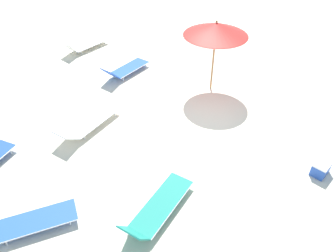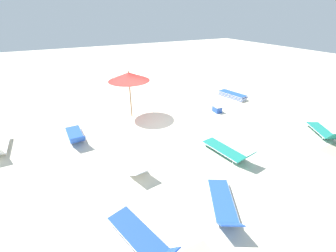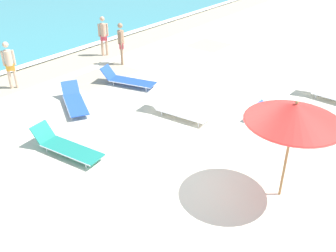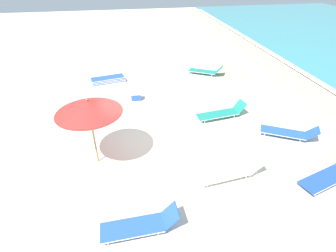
# 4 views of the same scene
# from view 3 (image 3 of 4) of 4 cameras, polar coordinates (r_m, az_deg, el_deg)

# --- Properties ---
(ground_plane) EXTENTS (60.00, 60.00, 0.16)m
(ground_plane) POSITION_cam_3_polar(r_m,az_deg,el_deg) (9.30, 4.91, -8.96)
(ground_plane) COLOR beige
(beach_umbrella) EXTENTS (2.07, 2.07, 2.43)m
(beach_umbrella) POSITION_cam_3_polar(r_m,az_deg,el_deg) (8.11, 18.76, 1.86)
(beach_umbrella) COLOR #9E7547
(beach_umbrella) RESTS_ON ground_plane
(sun_lounger_under_umbrella) EXTENTS (0.86, 2.23, 0.51)m
(sun_lounger_under_umbrella) POSITION_cam_3_polar(r_m,az_deg,el_deg) (11.99, 1.45, 2.43)
(sun_lounger_under_umbrella) COLOR white
(sun_lounger_under_umbrella) RESTS_ON ground_plane
(sun_lounger_beside_umbrella) EXTENTS (0.89, 2.23, 0.62)m
(sun_lounger_beside_umbrella) POSITION_cam_3_polar(r_m,az_deg,el_deg) (10.51, -15.31, -2.99)
(sun_lounger_beside_umbrella) COLOR #1E8475
(sun_lounger_beside_umbrella) RESTS_ON ground_plane
(sun_lounger_near_water_left) EXTENTS (1.17, 2.18, 0.61)m
(sun_lounger_near_water_left) POSITION_cam_3_polar(r_m,az_deg,el_deg) (14.30, -6.22, 7.04)
(sun_lounger_near_water_left) COLOR blue
(sun_lounger_near_water_left) RESTS_ON ground_plane
(sun_lounger_near_water_right) EXTENTS (0.69, 2.02, 0.58)m
(sun_lounger_near_water_right) POSITION_cam_3_polar(r_m,az_deg,el_deg) (11.86, 17.51, 0.67)
(sun_lounger_near_water_right) COLOR blue
(sun_lounger_near_water_right) RESTS_ON ground_plane
(sun_lounger_mid_beach_solo) EXTENTS (0.66, 2.02, 0.61)m
(sun_lounger_mid_beach_solo) POSITION_cam_3_polar(r_m,az_deg,el_deg) (14.23, 23.64, 4.49)
(sun_lounger_mid_beach_solo) COLOR white
(sun_lounger_mid_beach_solo) RESTS_ON ground_plane
(sun_lounger_mid_beach_pair_b) EXTENTS (1.53, 2.10, 0.57)m
(sun_lounger_mid_beach_pair_b) POSITION_cam_3_polar(r_m,az_deg,el_deg) (12.94, -14.06, 3.71)
(sun_lounger_mid_beach_pair_b) COLOR blue
(sun_lounger_mid_beach_pair_b) RESTS_ON ground_plane
(beachgoer_wading_adult) EXTENTS (0.37, 0.33, 1.76)m
(beachgoer_wading_adult) POSITION_cam_3_polar(r_m,az_deg,el_deg) (17.38, -9.82, 13.69)
(beachgoer_wading_adult) COLOR tan
(beachgoer_wading_adult) RESTS_ON ground_plane
(beachgoer_shoreline_child) EXTENTS (0.34, 0.35, 1.76)m
(beachgoer_shoreline_child) POSITION_cam_3_polar(r_m,az_deg,el_deg) (16.20, -7.17, 12.70)
(beachgoer_shoreline_child) COLOR #A37A5B
(beachgoer_shoreline_child) RESTS_ON ground_plane
(beachgoer_strolling_adult) EXTENTS (0.39, 0.32, 1.76)m
(beachgoer_strolling_adult) POSITION_cam_3_polar(r_m,az_deg,el_deg) (14.83, -23.03, 8.91)
(beachgoer_strolling_adult) COLOR beige
(beachgoer_strolling_adult) RESTS_ON ground_plane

